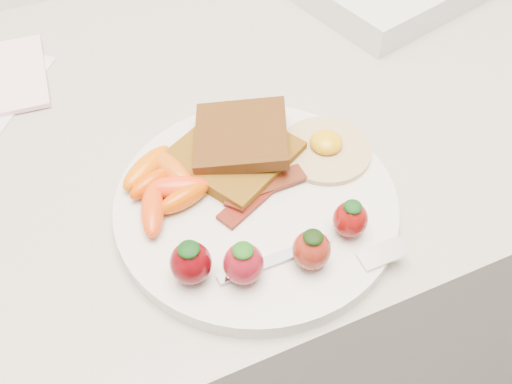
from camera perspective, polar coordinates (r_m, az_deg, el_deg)
name	(u,v)px	position (r m, az deg, el deg)	size (l,w,h in m)	color
counter	(219,305)	(1.01, -3.70, -11.21)	(2.00, 0.60, 0.90)	gray
plate	(256,205)	(0.55, 0.00, -1.28)	(0.27, 0.27, 0.02)	beige
toast_lower	(234,154)	(0.57, -2.18, 3.85)	(0.10, 0.10, 0.01)	#4C2E09
toast_upper	(241,135)	(0.57, -1.50, 5.68)	(0.09, 0.09, 0.01)	#3F2308
fried_egg	(325,148)	(0.58, 6.96, 4.41)	(0.10, 0.10, 0.02)	beige
bacon_strips	(257,187)	(0.54, 0.13, 0.48)	(0.10, 0.08, 0.01)	#3F0F07
baby_carrots	(164,184)	(0.55, -9.22, 0.75)	(0.09, 0.11, 0.02)	#D04300
strawberries	(267,250)	(0.48, 1.14, -5.84)	(0.18, 0.06, 0.04)	#520207
fork	(325,256)	(0.50, 6.87, -6.39)	(0.16, 0.05, 0.00)	silver
notepad	(4,76)	(0.76, -23.89, 10.52)	(0.10, 0.14, 0.01)	#EFC0CA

